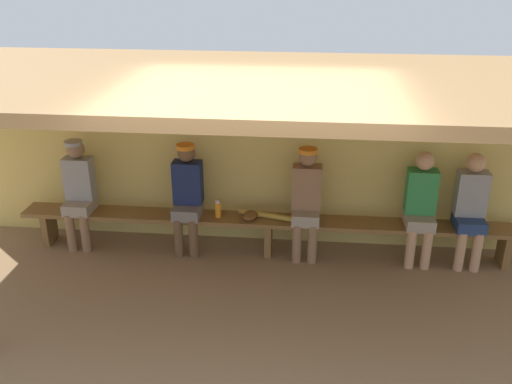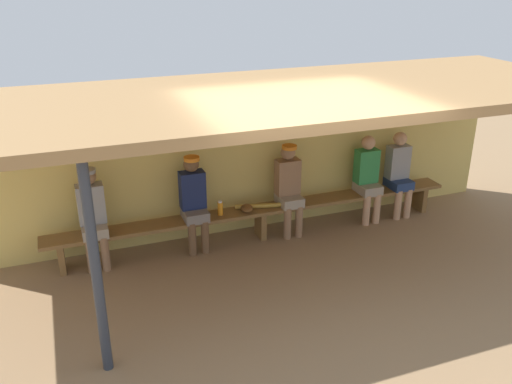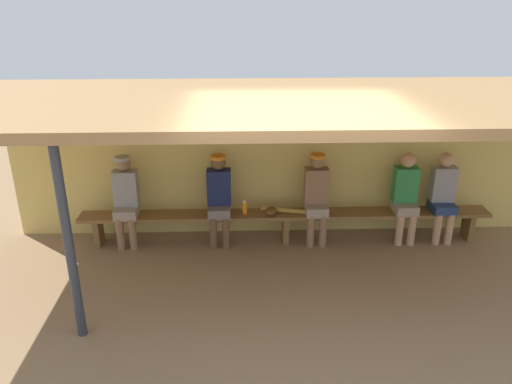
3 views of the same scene
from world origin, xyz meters
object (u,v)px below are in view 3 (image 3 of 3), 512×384
support_post (69,245)px  player_shirtless_tan (405,194)px  bench (286,217)px  player_near_post (443,194)px  player_middle (219,196)px  baseball_glove_dark_brown (271,211)px  water_bottle_orange (245,208)px  baseball_bat (287,211)px  player_rightmost (316,194)px  player_leftmost (126,197)px

support_post → player_shirtless_tan: (4.16, 2.10, -0.37)m
bench → player_near_post: player_near_post is taller
player_near_post → player_middle: size_ratio=0.99×
bench → baseball_glove_dark_brown: baseball_glove_dark_brown is taller
water_bottle_orange → baseball_glove_dark_brown: bearing=-2.5°
bench → baseball_glove_dark_brown: bearing=-172.2°
bench → baseball_bat: 0.11m
player_rightmost → bench: bearing=-179.5°
bench → player_middle: bearing=179.8°
player_rightmost → baseball_glove_dark_brown: player_rightmost is taller
player_leftmost → support_post: bearing=-93.1°
bench → water_bottle_orange: (-0.60, -0.01, 0.17)m
player_leftmost → player_middle: (1.33, 0.00, 0.00)m
player_near_post → player_shirtless_tan: bearing=180.0°
water_bottle_orange → baseball_glove_dark_brown: size_ratio=0.87×
player_near_post → player_rightmost: size_ratio=0.99×
player_rightmost → player_middle: bearing=180.0°
player_middle → baseball_bat: size_ratio=1.75×
player_shirtless_tan → baseball_glove_dark_brown: bearing=-179.0°
bench → baseball_glove_dark_brown: (-0.22, -0.03, 0.12)m
player_rightmost → baseball_bat: player_rightmost is taller
bench → player_leftmost: 2.33m
player_leftmost → baseball_glove_dark_brown: 2.10m
bench → player_shirtless_tan: bearing=0.1°
player_near_post → support_post: bearing=-156.0°
baseball_glove_dark_brown → player_rightmost: bearing=106.2°
player_rightmost → water_bottle_orange: 1.06m
support_post → player_leftmost: size_ratio=1.64×
player_near_post → player_middle: (-3.27, 0.00, 0.02)m
player_rightmost → support_post: bearing=-143.6°
player_shirtless_tan → water_bottle_orange: 2.35m
bench → player_near_post: 2.32m
support_post → player_rightmost: 3.56m
player_rightmost → baseball_bat: (-0.42, -0.00, -0.25)m
player_leftmost → player_shirtless_tan: player_leftmost is taller
player_leftmost → player_near_post: bearing=-0.0°
support_post → water_bottle_orange: support_post is taller
player_middle → baseball_bat: player_middle is taller
player_shirtless_tan → baseball_bat: (-1.73, -0.00, -0.24)m
player_rightmost → water_bottle_orange: bearing=-179.1°
player_near_post → player_leftmost: (-4.60, 0.00, 0.02)m
player_middle → baseball_glove_dark_brown: (0.75, -0.03, -0.24)m
support_post → bench: support_post is taller
bench → water_bottle_orange: water_bottle_orange is taller
support_post → baseball_glove_dark_brown: bearing=43.3°
bench → player_shirtless_tan: player_shirtless_tan is taller
player_shirtless_tan → player_middle: size_ratio=0.99×
player_middle → baseball_glove_dark_brown: size_ratio=5.60×
player_shirtless_tan → bench: bearing=-179.9°
player_shirtless_tan → player_middle: (-2.71, 0.00, 0.02)m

